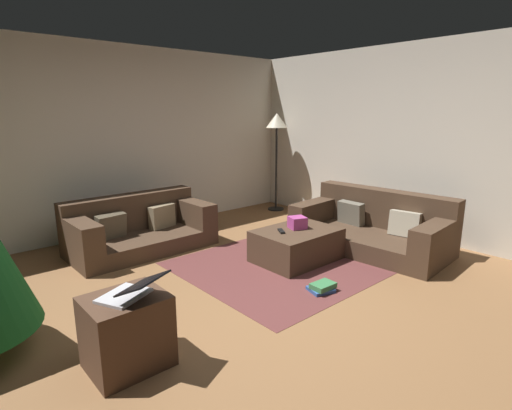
% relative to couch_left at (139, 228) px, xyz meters
% --- Properties ---
extents(ground_plane, '(6.40, 6.40, 0.00)m').
position_rel_couch_left_xyz_m(ground_plane, '(0.01, -2.24, -0.27)').
color(ground_plane, brown).
extents(rear_partition, '(6.40, 0.12, 2.60)m').
position_rel_couch_left_xyz_m(rear_partition, '(0.01, 0.90, 1.03)').
color(rear_partition, silver).
rests_on(rear_partition, ground_plane).
extents(corner_partition, '(0.12, 6.40, 2.60)m').
position_rel_couch_left_xyz_m(corner_partition, '(3.15, -2.24, 1.03)').
color(corner_partition, silver).
rests_on(corner_partition, ground_plane).
extents(couch_left, '(1.74, 0.88, 0.67)m').
position_rel_couch_left_xyz_m(couch_left, '(0.00, 0.00, 0.00)').
color(couch_left, '#473323').
rests_on(couch_left, ground_plane).
extents(couch_right, '(1.11, 1.94, 0.72)m').
position_rel_couch_left_xyz_m(couch_right, '(2.27, -1.95, -0.00)').
color(couch_right, '#473323').
rests_on(couch_right, ground_plane).
extents(ottoman, '(0.95, 0.69, 0.37)m').
position_rel_couch_left_xyz_m(ottoman, '(1.20, -1.61, -0.08)').
color(ottoman, '#473323').
rests_on(ottoman, ground_plane).
extents(gift_box, '(0.23, 0.23, 0.14)m').
position_rel_couch_left_xyz_m(gift_box, '(1.25, -1.57, 0.17)').
color(gift_box, '#B23F8C').
rests_on(gift_box, ottoman).
extents(tv_remote, '(0.12, 0.16, 0.02)m').
position_rel_couch_left_xyz_m(tv_remote, '(1.00, -1.55, 0.12)').
color(tv_remote, black).
rests_on(tv_remote, ottoman).
extents(side_table, '(0.52, 0.44, 0.51)m').
position_rel_couch_left_xyz_m(side_table, '(-1.15, -2.22, -0.01)').
color(side_table, '#4C3323').
rests_on(side_table, ground_plane).
extents(laptop, '(0.45, 0.49, 0.18)m').
position_rel_couch_left_xyz_m(laptop, '(-1.12, -2.28, 0.30)').
color(laptop, silver).
rests_on(laptop, side_table).
extents(book_stack, '(0.27, 0.26, 0.09)m').
position_rel_couch_left_xyz_m(book_stack, '(0.76, -2.36, -0.22)').
color(book_stack, '#2D5193').
rests_on(book_stack, ground_plane).
extents(corner_lamp, '(0.36, 0.36, 1.67)m').
position_rel_couch_left_xyz_m(corner_lamp, '(2.74, 0.32, 1.16)').
color(corner_lamp, black).
rests_on(corner_lamp, ground_plane).
extents(area_rug, '(2.60, 2.00, 0.01)m').
position_rel_couch_left_xyz_m(area_rug, '(1.20, -1.61, -0.26)').
color(area_rug, brown).
rests_on(area_rug, ground_plane).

